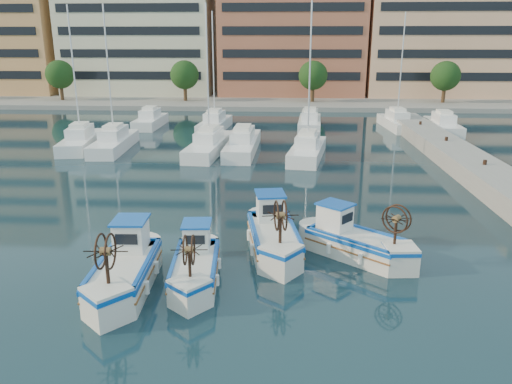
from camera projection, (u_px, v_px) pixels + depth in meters
name	position (u px, v px, depth m)	size (l,w,h in m)	color
ground	(274.00, 275.00, 19.34)	(300.00, 300.00, 0.00)	#193841
waterfront	(345.00, 25.00, 77.75)	(180.00, 40.00, 25.60)	gray
yacht_marina	(252.00, 134.00, 45.87)	(36.11, 22.65, 11.50)	white
fishing_boat_a	(125.00, 267.00, 18.17)	(2.10, 4.67, 2.88)	silver
fishing_boat_b	(195.00, 264.00, 18.71)	(1.96, 4.11, 2.52)	silver
fishing_boat_c	(273.00, 233.00, 21.40)	(2.57, 4.76, 2.89)	silver
fishing_boat_d	(354.00, 240.00, 20.84)	(4.26, 3.97, 2.68)	silver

